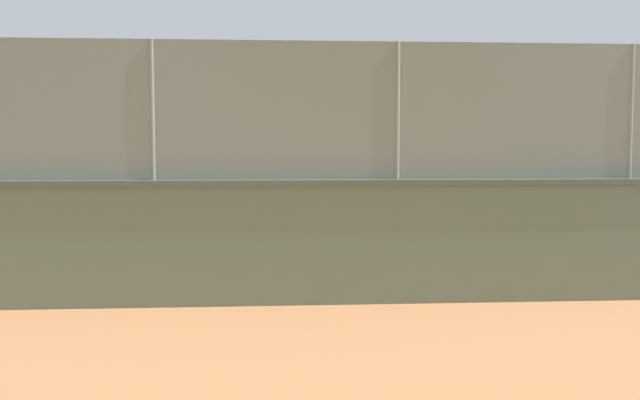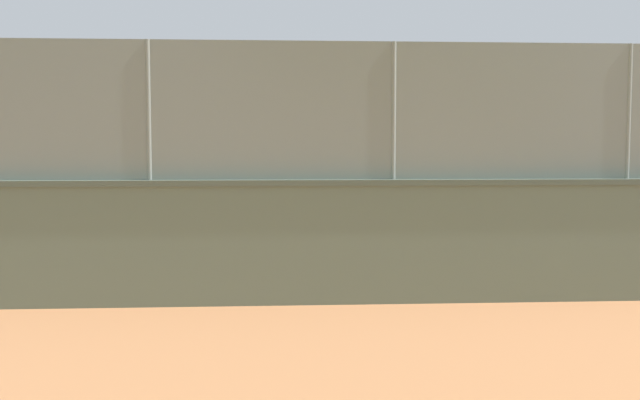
% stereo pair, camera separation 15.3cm
% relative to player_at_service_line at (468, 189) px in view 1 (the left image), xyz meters
% --- Properties ---
extents(ground_plane, '(260.00, 260.00, 0.00)m').
position_rel_player_at_service_line_xyz_m(ground_plane, '(5.75, 0.05, -0.89)').
color(ground_plane, '#B27247').
extents(perimeter_wall, '(23.71, 0.69, 1.71)m').
position_rel_player_at_service_line_xyz_m(perimeter_wall, '(5.65, 11.10, -0.03)').
color(perimeter_wall, slate).
rests_on(perimeter_wall, ground_plane).
extents(fence_panel_on_wall, '(23.30, 0.32, 1.88)m').
position_rel_player_at_service_line_xyz_m(fence_panel_on_wall, '(5.65, 11.10, 1.76)').
color(fence_panel_on_wall, gray).
rests_on(fence_panel_on_wall, perimeter_wall).
extents(player_at_service_line, '(0.71, 1.16, 1.52)m').
position_rel_player_at_service_line_xyz_m(player_at_service_line, '(0.00, 0.00, 0.00)').
color(player_at_service_line, black).
rests_on(player_at_service_line, ground_plane).
extents(player_foreground_swinging, '(0.74, 1.13, 1.70)m').
position_rel_player_at_service_line_xyz_m(player_foreground_swinging, '(3.98, 2.59, 0.11)').
color(player_foreground_swinging, black).
rests_on(player_foreground_swinging, ground_plane).
extents(player_baseline_waiting, '(0.79, 1.04, 1.70)m').
position_rel_player_at_service_line_xyz_m(player_baseline_waiting, '(9.00, 2.82, 0.12)').
color(player_baseline_waiting, '#B2B2B2').
rests_on(player_baseline_waiting, ground_plane).
extents(sports_ball, '(0.11, 0.11, 0.11)m').
position_rel_player_at_service_line_xyz_m(sports_ball, '(-0.48, 2.25, -0.84)').
color(sports_ball, orange).
rests_on(sports_ball, ground_plane).
extents(courtside_bench, '(1.60, 0.40, 0.87)m').
position_rel_player_at_service_line_xyz_m(courtside_bench, '(3.35, 10.15, -0.43)').
color(courtside_bench, gray).
rests_on(courtside_bench, ground_plane).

